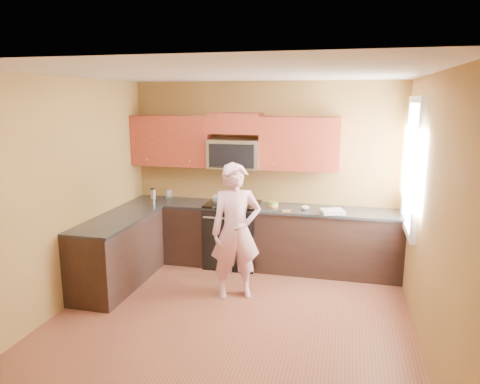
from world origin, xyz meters
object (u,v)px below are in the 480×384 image
(microwave, at_px, (235,168))
(woman, at_px, (236,231))
(butter_tub, at_px, (273,207))
(travel_mug, at_px, (153,199))
(frying_pan, at_px, (223,207))
(stove, at_px, (233,234))

(microwave, relative_size, woman, 0.45)
(butter_tub, distance_m, travel_mug, 1.90)
(woman, relative_size, butter_tub, 12.54)
(butter_tub, bearing_deg, woman, -104.90)
(travel_mug, bearing_deg, woman, -35.29)
(microwave, relative_size, butter_tub, 5.63)
(frying_pan, bearing_deg, butter_tub, 40.31)
(woman, distance_m, travel_mug, 1.98)
(frying_pan, bearing_deg, woman, -46.81)
(woman, bearing_deg, travel_mug, 122.85)
(woman, distance_m, frying_pan, 0.89)
(butter_tub, height_order, travel_mug, travel_mug)
(microwave, bearing_deg, frying_pan, -101.28)
(stove, distance_m, woman, 1.15)
(frying_pan, bearing_deg, microwave, 95.90)
(microwave, xyz_separation_m, frying_pan, (-0.08, -0.38, -0.50))
(stove, height_order, frying_pan, frying_pan)
(woman, bearing_deg, butter_tub, 53.25)
(stove, xyz_separation_m, woman, (0.31, -1.05, 0.37))
(woman, height_order, butter_tub, woman)
(woman, relative_size, frying_pan, 3.96)
(stove, distance_m, microwave, 0.98)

